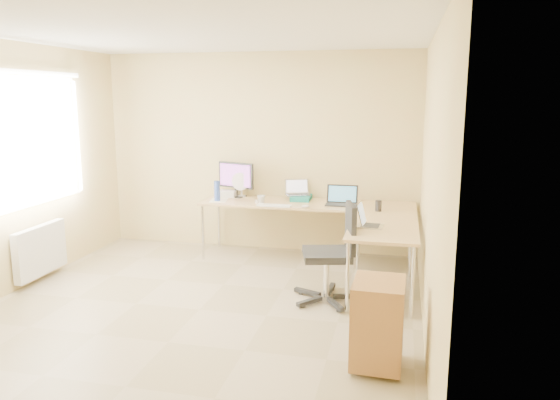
% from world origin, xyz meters
% --- Properties ---
extents(floor, '(4.50, 4.50, 0.00)m').
position_xyz_m(floor, '(0.00, 0.00, 0.00)').
color(floor, tan).
rests_on(floor, ground).
extents(ceiling, '(4.50, 4.50, 0.00)m').
position_xyz_m(ceiling, '(0.00, 0.00, 2.60)').
color(ceiling, white).
rests_on(ceiling, ground).
extents(wall_back, '(4.50, 0.00, 4.50)m').
position_xyz_m(wall_back, '(0.00, 2.25, 1.30)').
color(wall_back, '#D3C783').
rests_on(wall_back, ground).
extents(wall_front, '(4.50, 0.00, 4.50)m').
position_xyz_m(wall_front, '(0.00, -2.25, 1.30)').
color(wall_front, '#D3C783').
rests_on(wall_front, ground).
extents(wall_left, '(0.00, 4.50, 4.50)m').
position_xyz_m(wall_left, '(-2.10, 0.00, 1.30)').
color(wall_left, '#D3C783').
rests_on(wall_left, ground).
extents(wall_right, '(0.00, 4.50, 4.50)m').
position_xyz_m(wall_right, '(2.10, 0.00, 1.30)').
color(wall_right, '#D3C783').
rests_on(wall_right, ground).
extents(desk_main, '(2.65, 0.70, 0.73)m').
position_xyz_m(desk_main, '(0.72, 1.85, 0.36)').
color(desk_main, tan).
rests_on(desk_main, ground).
extents(desk_return, '(0.70, 1.30, 0.73)m').
position_xyz_m(desk_return, '(1.70, 0.85, 0.36)').
color(desk_return, tan).
rests_on(desk_return, ground).
extents(monitor, '(0.56, 0.34, 0.46)m').
position_xyz_m(monitor, '(-0.26, 2.05, 0.96)').
color(monitor, black).
rests_on(monitor, desk_main).
extents(book_stack, '(0.25, 0.34, 0.06)m').
position_xyz_m(book_stack, '(0.62, 2.02, 0.76)').
color(book_stack, '#14746D').
rests_on(book_stack, desk_main).
extents(laptop_center, '(0.37, 0.33, 0.20)m').
position_xyz_m(laptop_center, '(0.57, 2.05, 0.88)').
color(laptop_center, '#B0AFC5').
rests_on(laptop_center, desk_main).
extents(laptop_black, '(0.38, 0.28, 0.24)m').
position_xyz_m(laptop_black, '(1.16, 1.80, 0.85)').
color(laptop_black, black).
rests_on(laptop_black, desk_main).
extents(keyboard, '(0.41, 0.12, 0.02)m').
position_xyz_m(keyboard, '(0.37, 1.55, 0.74)').
color(keyboard, white).
rests_on(keyboard, desk_main).
extents(mouse, '(0.10, 0.06, 0.03)m').
position_xyz_m(mouse, '(0.76, 1.55, 0.75)').
color(mouse, silver).
rests_on(mouse, desk_main).
extents(mug, '(0.11, 0.11, 0.10)m').
position_xyz_m(mug, '(0.17, 1.71, 0.78)').
color(mug, silver).
rests_on(mug, desk_main).
extents(cd_stack, '(0.13, 0.13, 0.03)m').
position_xyz_m(cd_stack, '(0.14, 1.76, 0.75)').
color(cd_stack, silver).
rests_on(cd_stack, desk_main).
extents(water_bottle, '(0.09, 0.09, 0.26)m').
position_xyz_m(water_bottle, '(-0.40, 1.70, 0.86)').
color(water_bottle, '#3452B0').
rests_on(water_bottle, desk_main).
extents(papers, '(0.25, 0.32, 0.01)m').
position_xyz_m(papers, '(-0.40, 1.75, 0.73)').
color(papers, '#ECEACE').
rests_on(papers, desk_main).
extents(white_box, '(0.24, 0.18, 0.08)m').
position_xyz_m(white_box, '(-0.37, 2.02, 0.77)').
color(white_box, beige).
rests_on(white_box, desk_main).
extents(desk_fan, '(0.26, 0.26, 0.30)m').
position_xyz_m(desk_fan, '(-0.19, 2.05, 0.88)').
color(desk_fan, white).
rests_on(desk_fan, desk_main).
extents(black_cup, '(0.09, 0.09, 0.13)m').
position_xyz_m(black_cup, '(1.61, 1.55, 0.79)').
color(black_cup, '#282525').
rests_on(black_cup, desk_main).
extents(laptop_return, '(0.32, 0.26, 0.20)m').
position_xyz_m(laptop_return, '(1.57, 0.77, 0.83)').
color(laptop_return, silver).
rests_on(laptop_return, desk_return).
extents(office_chair, '(0.73, 0.73, 1.01)m').
position_xyz_m(office_chair, '(1.16, 0.52, 0.50)').
color(office_chair, black).
rests_on(office_chair, ground).
extents(cabinet, '(0.39, 0.48, 0.65)m').
position_xyz_m(cabinet, '(1.73, -0.74, 0.36)').
color(cabinet, brown).
rests_on(cabinet, ground).
extents(radiator, '(0.09, 0.80, 0.55)m').
position_xyz_m(radiator, '(-2.03, 0.40, 0.35)').
color(radiator, white).
rests_on(radiator, ground).
extents(window, '(0.10, 1.80, 1.40)m').
position_xyz_m(window, '(-2.05, 0.40, 1.55)').
color(window, white).
rests_on(window, wall_left).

